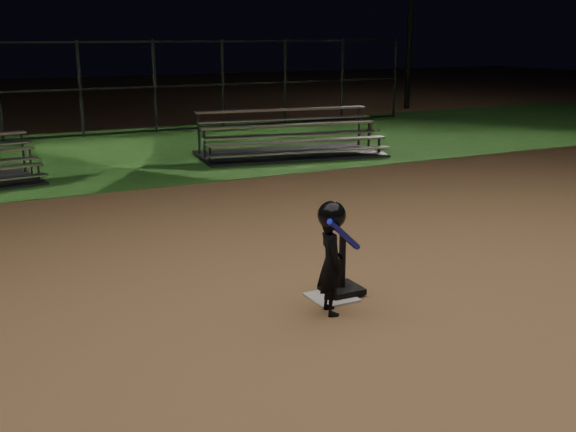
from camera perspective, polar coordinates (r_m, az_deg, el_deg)
The scene contains 7 objects.
ground at distance 7.23m, azimuth 3.62°, elevation -6.80°, with size 80.00×80.00×0.00m, color #966B44.
grass_strip at distance 16.36m, azimuth -14.49°, elevation 5.01°, with size 60.00×8.00×0.01m, color #265C1E.
home_plate at distance 7.23m, azimuth 3.62°, elevation -6.71°, with size 0.45×0.45×0.02m, color beige.
batting_tee at distance 7.31m, azimuth 4.47°, elevation -5.43°, with size 0.38×0.38×0.65m.
child_batter at distance 6.67m, azimuth 3.60°, elevation -3.19°, with size 0.53×0.52×1.13m.
bleacher_right at distance 15.56m, azimuth 0.18°, elevation 5.73°, with size 4.29×2.55×0.99m.
backstop_fence at distance 19.14m, azimuth -16.76°, elevation 9.98°, with size 20.08×0.08×2.50m.
Camera 1 is at (-3.44, -5.77, 2.66)m, focal length 43.10 mm.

